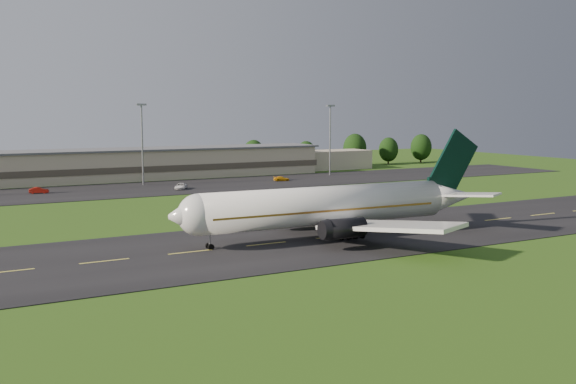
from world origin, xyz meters
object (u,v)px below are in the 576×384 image
terminal (132,165)px  service_vehicle_c (181,186)px  service_vehicle_d (281,179)px  light_mast_east (330,131)px  light_mast_centre (142,134)px  service_vehicle_b (39,190)px  airliner (330,206)px

terminal → service_vehicle_c: bearing=-82.2°
service_vehicle_c → terminal: bearing=126.1°
terminal → service_vehicle_d: terminal is taller
light_mast_east → terminal: bearing=163.2°
light_mast_centre → light_mast_east: size_ratio=1.00×
terminal → light_mast_centre: bearing=-95.0°
terminal → light_mast_east: bearing=-16.8°
terminal → service_vehicle_b: bearing=-140.7°
service_vehicle_d → service_vehicle_b: bearing=97.4°
terminal → service_vehicle_d: 41.48m
terminal → service_vehicle_d: (33.53, -24.20, -3.28)m
airliner → light_mast_centre: bearing=95.7°
service_vehicle_b → service_vehicle_d: size_ratio=1.00×
terminal → service_vehicle_d: size_ratio=34.46×
service_vehicle_c → service_vehicle_d: 29.97m
light_mast_centre → service_vehicle_d: bearing=-12.9°
service_vehicle_c → service_vehicle_d: size_ratio=1.20×
service_vehicle_b → service_vehicle_c: service_vehicle_c is taller
service_vehicle_c → service_vehicle_d: service_vehicle_c is taller
airliner → terminal: airliner is taller
light_mast_east → service_vehicle_d: bearing=-158.2°
terminal → service_vehicle_c: 29.71m
light_mast_centre → airliner: bearing=-86.2°
light_mast_centre → light_mast_east: same height
service_vehicle_b → service_vehicle_c: bearing=-90.8°
terminal → service_vehicle_b: (-26.74, -21.88, -3.20)m
light_mast_centre → service_vehicle_d: 37.80m
airliner → service_vehicle_d: (29.66, 72.01, -3.95)m
light_mast_centre → service_vehicle_d: size_ratio=4.84×
service_vehicle_b → light_mast_east: bearing=-73.2°
light_mast_east → service_vehicle_c: light_mast_east is taller
terminal → service_vehicle_b: terminal is taller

